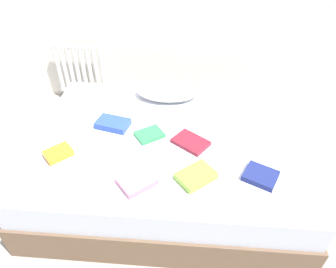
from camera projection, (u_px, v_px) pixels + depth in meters
ground_plane at (168, 182)px, 2.58m from camera, size 8.00×8.00×0.00m
bed at (168, 161)px, 2.42m from camera, size 2.00×1.50×0.50m
radiator at (80, 69)px, 3.32m from camera, size 0.53×0.04×0.56m
pillow at (167, 91)px, 2.65m from camera, size 0.53×0.32×0.12m
textbook_blue at (113, 124)px, 2.34m from camera, size 0.28×0.21×0.05m
textbook_navy at (261, 176)px, 1.93m from camera, size 0.26×0.24×0.04m
textbook_lime at (196, 176)px, 1.92m from camera, size 0.28×0.28×0.05m
textbook_pink at (137, 181)px, 1.89m from camera, size 0.27×0.27×0.04m
textbook_orange at (58, 153)px, 2.09m from camera, size 0.22×0.21×0.05m
textbook_green at (149, 134)px, 2.26m from camera, size 0.24×0.23×0.03m
textbook_maroon at (191, 142)px, 2.19m from camera, size 0.30×0.28×0.03m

